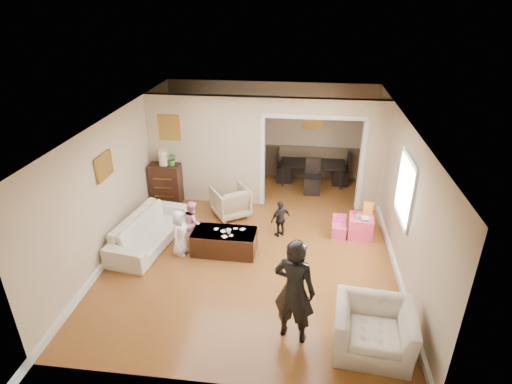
# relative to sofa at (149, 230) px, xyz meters

# --- Properties ---
(floor) EXTENTS (7.00, 7.00, 0.00)m
(floor) POSITION_rel_sofa_xyz_m (2.12, 0.32, -0.31)
(floor) COLOR #975827
(floor) RESTS_ON ground
(partition_left) EXTENTS (2.75, 0.18, 2.60)m
(partition_left) POSITION_rel_sofa_xyz_m (0.75, 2.12, 0.99)
(partition_left) COLOR #BEAC8B
(partition_left) RESTS_ON ground
(partition_right) EXTENTS (0.55, 0.18, 2.60)m
(partition_right) POSITION_rel_sofa_xyz_m (4.60, 2.12, 0.99)
(partition_right) COLOR #BEAC8B
(partition_right) RESTS_ON ground
(partition_header) EXTENTS (2.22, 0.18, 0.35)m
(partition_header) POSITION_rel_sofa_xyz_m (3.22, 2.12, 2.11)
(partition_header) COLOR #BEAC8B
(partition_header) RESTS_ON partition_right
(window_pane) EXTENTS (0.03, 0.95, 1.10)m
(window_pane) POSITION_rel_sofa_xyz_m (4.85, -0.08, 1.24)
(window_pane) COLOR white
(window_pane) RESTS_ON ground
(framed_art_partition) EXTENTS (0.45, 0.03, 0.55)m
(framed_art_partition) POSITION_rel_sofa_xyz_m (-0.08, 2.02, 1.54)
(framed_art_partition) COLOR brown
(framed_art_partition) RESTS_ON partition_left
(framed_art_sofa_wall) EXTENTS (0.03, 0.55, 0.40)m
(framed_art_sofa_wall) POSITION_rel_sofa_xyz_m (-0.59, -0.28, 1.49)
(framed_art_sofa_wall) COLOR brown
(framed_art_alcove) EXTENTS (0.45, 0.03, 0.55)m
(framed_art_alcove) POSITION_rel_sofa_xyz_m (3.22, 3.76, 1.39)
(framed_art_alcove) COLOR brown
(sofa) EXTENTS (1.16, 2.23, 0.62)m
(sofa) POSITION_rel_sofa_xyz_m (0.00, 0.00, 0.00)
(sofa) COLOR silver
(sofa) RESTS_ON ground
(armchair_back) EXTENTS (1.04, 1.05, 0.70)m
(armchair_back) POSITION_rel_sofa_xyz_m (1.43, 1.38, 0.04)
(armchair_back) COLOR tan
(armchair_back) RESTS_ON ground
(armchair_front) EXTENTS (1.19, 1.07, 0.72)m
(armchair_front) POSITION_rel_sofa_xyz_m (4.15, -2.32, 0.05)
(armchair_front) COLOR silver
(armchair_front) RESTS_ON ground
(dresser) EXTENTS (0.73, 0.41, 1.00)m
(dresser) POSITION_rel_sofa_xyz_m (-0.22, 1.82, 0.19)
(dresser) COLOR #32180F
(dresser) RESTS_ON ground
(table_lamp) EXTENTS (0.22, 0.22, 0.36)m
(table_lamp) POSITION_rel_sofa_xyz_m (-0.22, 1.82, 0.87)
(table_lamp) COLOR beige
(table_lamp) RESTS_ON dresser
(potted_plant) EXTENTS (0.29, 0.25, 0.32)m
(potted_plant) POSITION_rel_sofa_xyz_m (-0.02, 1.82, 0.85)
(potted_plant) COLOR #447E38
(potted_plant) RESTS_ON dresser
(coffee_table) EXTENTS (1.26, 0.65, 0.47)m
(coffee_table) POSITION_rel_sofa_xyz_m (1.58, -0.13, -0.08)
(coffee_table) COLOR #3B1E12
(coffee_table) RESTS_ON ground
(coffee_cup) EXTENTS (0.10, 0.10, 0.09)m
(coffee_cup) POSITION_rel_sofa_xyz_m (1.68, -0.18, 0.20)
(coffee_cup) COLOR white
(coffee_cup) RESTS_ON coffee_table
(play_table) EXTENTS (0.53, 0.53, 0.47)m
(play_table) POSITION_rel_sofa_xyz_m (4.30, 0.80, -0.08)
(play_table) COLOR #FF4374
(play_table) RESTS_ON ground
(cereal_box) EXTENTS (0.21, 0.09, 0.30)m
(cereal_box) POSITION_rel_sofa_xyz_m (4.42, 0.90, 0.31)
(cereal_box) COLOR yellow
(cereal_box) RESTS_ON play_table
(cyan_cup) EXTENTS (0.08, 0.08, 0.08)m
(cyan_cup) POSITION_rel_sofa_xyz_m (4.20, 0.75, 0.20)
(cyan_cup) COLOR #28AACA
(cyan_cup) RESTS_ON play_table
(toy_block) EXTENTS (0.09, 0.08, 0.05)m
(toy_block) POSITION_rel_sofa_xyz_m (4.18, 0.92, 0.18)
(toy_block) COLOR red
(toy_block) RESTS_ON play_table
(play_bowl) EXTENTS (0.21, 0.21, 0.05)m
(play_bowl) POSITION_rel_sofa_xyz_m (4.35, 0.68, 0.18)
(play_bowl) COLOR silver
(play_bowl) RESTS_ON play_table
(dining_table) EXTENTS (1.71, 0.98, 0.59)m
(dining_table) POSITION_rel_sofa_xyz_m (3.29, 3.45, -0.02)
(dining_table) COLOR black
(dining_table) RESTS_ON ground
(adult_person) EXTENTS (0.71, 0.57, 1.70)m
(adult_person) POSITION_rel_sofa_xyz_m (3.00, -2.21, 0.54)
(adult_person) COLOR black
(adult_person) RESTS_ON ground
(child_kneel_a) EXTENTS (0.38, 0.51, 0.94)m
(child_kneel_a) POSITION_rel_sofa_xyz_m (0.73, -0.28, 0.16)
(child_kneel_a) COLOR white
(child_kneel_a) RESTS_ON ground
(child_kneel_b) EXTENTS (0.48, 0.54, 0.92)m
(child_kneel_b) POSITION_rel_sofa_xyz_m (0.88, 0.17, 0.15)
(child_kneel_b) COLOR pink
(child_kneel_b) RESTS_ON ground
(child_toddler) EXTENTS (0.49, 0.45, 0.81)m
(child_toddler) POSITION_rel_sofa_xyz_m (2.63, 0.62, 0.09)
(child_toddler) COLOR black
(child_toddler) RESTS_ON ground
(craft_papers) EXTENTS (0.62, 0.44, 0.00)m
(craft_papers) POSITION_rel_sofa_xyz_m (1.66, -0.12, 0.16)
(craft_papers) COLOR white
(craft_papers) RESTS_ON coffee_table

